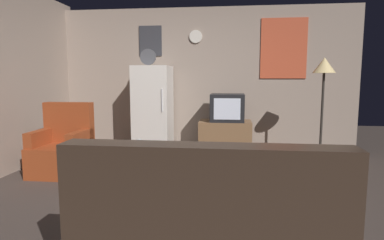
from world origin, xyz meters
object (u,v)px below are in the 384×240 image
Objects in this scene: fridge at (153,111)px; crt_tv at (227,108)px; remote_control at (145,151)px; mug_ceramic_white at (146,147)px; couch at (208,228)px; mug_ceramic_tan at (156,146)px; book_stack at (266,158)px; tv_stand at (225,139)px; coffee_table at (147,170)px; wine_glass at (139,146)px; standing_lamp at (324,74)px; armchair at (63,149)px.

fridge is 3.28× the size of crt_tv.
mug_ceramic_white is at bearing 90.90° from remote_control.
couch is at bearing -50.58° from remote_control.
mug_ceramic_tan is 0.45× the size of book_stack.
tv_stand is at bearing -3.39° from fridge.
tv_stand is 4.20× the size of book_stack.
coffee_table is 3.60× the size of book_stack.
standing_lamp is at bearing 32.04° from wine_glass.
mug_ceramic_white is 0.05× the size of couch.
mug_ceramic_tan is 0.05× the size of couch.
mug_ceramic_white is at bearing -73.34° from coffee_table.
coffee_table is at bearing 106.66° from mug_ceramic_white.
standing_lamp is (1.37, -0.40, 0.53)m from crt_tv.
wine_glass is 1.67× the size of mug_ceramic_tan.
fridge is 11.80× the size of remote_control.
tv_stand reaches higher than remote_control.
book_stack is at bearing -5.89° from fridge.
mug_ceramic_tan is at bearing 37.50° from mug_ceramic_white.
mug_ceramic_tan is at bearing -132.35° from book_stack.
standing_lamp is 17.67× the size of mug_ceramic_white.
tv_stand is 0.49× the size of couch.
armchair is at bearing -152.24° from crt_tv.
remote_control is at bearing -84.27° from coffee_table.
wine_glass is at bearing -118.46° from mug_ceramic_white.
coffee_table reaches higher than book_stack.
armchair is at bearing -168.01° from standing_lamp.
standing_lamp reaches higher than remote_control.
coffee_table is at bearing 77.27° from wine_glass.
fridge is at bearing 109.34° from couch.
fridge is at bearing 104.43° from mug_ceramic_tan.
wine_glass is 0.75× the size of book_stack.
wine_glass is at bearing -102.73° from coffee_table.
couch is at bearing -65.51° from mug_ceramic_tan.
wine_glass reaches higher than mug_ceramic_white.
standing_lamp is at bearing 30.81° from mug_ceramic_white.
fridge is 19.67× the size of mug_ceramic_white.
mug_ceramic_white is (0.05, 0.10, -0.03)m from wine_glass.
standing_lamp is at bearing -10.33° from fridge.
mug_ceramic_white is at bearing -116.12° from tv_stand.
crt_tv is 0.75× the size of coffee_table.
book_stack is at bearing -10.88° from crt_tv.
fridge is 1.30m from tv_stand.
remote_control is at bearing -25.55° from armchair.
fridge is 1.84× the size of armchair.
mug_ceramic_tan is (-0.77, -1.68, 0.22)m from tv_stand.
tv_stand is at bearing 74.48° from remote_control.
remote_control is at bearing -116.47° from crt_tv.
wine_glass is 0.09× the size of couch.
tv_stand is 9.33× the size of mug_ceramic_white.
mug_ceramic_tan is (-0.80, -1.68, -0.30)m from crt_tv.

